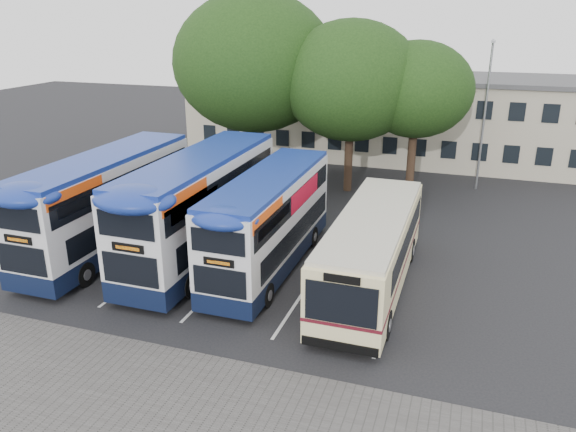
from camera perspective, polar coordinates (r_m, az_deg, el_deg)
The scene contains 12 objects.
ground at distance 19.96m, azimuth -0.46°, elevation -11.87°, with size 120.00×120.00×0.00m, color black.
paving_strip at distance 17.01m, azimuth -13.09°, elevation -18.88°, with size 40.00×6.00×0.01m, color #595654.
bay_lines at distance 25.28m, azimuth -4.82°, elevation -4.69°, with size 14.12×11.00×0.01m.
depot_building at distance 43.98m, azimuth 11.25°, elevation 9.98°, with size 32.40×8.40×6.20m.
lamp_post at distance 36.39m, azimuth 19.41°, elevation 10.29°, with size 0.25×1.05×9.06m.
tree_left at distance 36.22m, azimuth -3.44°, elevation 15.28°, with size 10.08×10.08×11.86m.
tree_mid at distance 34.11m, azimuth 6.46°, elevation 13.48°, with size 8.29×8.29×10.26m.
tree_right at distance 34.22m, azimuth 12.93°, elevation 12.39°, with size 6.57×6.57×9.10m.
bus_dd_left at distance 26.95m, azimuth -17.82°, elevation 1.66°, with size 2.64×10.87×4.53m.
bus_dd_mid at distance 25.15m, azimuth -8.79°, elevation 1.34°, with size 2.73×11.26×4.70m.
bus_dd_right at distance 23.87m, azimuth -1.85°, elevation -0.16°, with size 2.44×10.06×4.19m.
bus_single at distance 22.56m, azimuth 8.58°, elevation -3.04°, with size 2.69×10.59×3.16m.
Camera 1 is at (5.55, -16.01, 10.54)m, focal length 35.00 mm.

